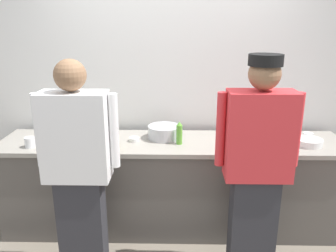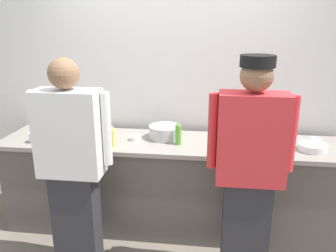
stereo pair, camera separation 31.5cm
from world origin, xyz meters
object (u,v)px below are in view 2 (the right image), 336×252
object	(u,v)px
squeeze_bottle_secondary	(103,137)
squeeze_bottle_spare	(112,136)
chef_near_left	(72,164)
ramekin_red_sauce	(50,138)
plate_stack_rear	(93,131)
sheet_tray	(260,144)
chef_center	(250,168)
deli_cup	(34,137)
ramekin_green_sauce	(135,138)
squeeze_bottle_primary	(178,134)
mixing_bowl_steel	(165,132)
ramekin_orange_sauce	(315,139)
plate_stack_front	(313,147)

from	to	relation	value
squeeze_bottle_secondary	squeeze_bottle_spare	bearing A→B (deg)	7.89
chef_near_left	ramekin_red_sauce	world-z (taller)	chef_near_left
plate_stack_rear	sheet_tray	bearing A→B (deg)	-2.91
chef_center	deli_cup	xyz separation A→B (m)	(-1.91, 0.44, 0.00)
sheet_tray	squeeze_bottle_secondary	bearing A→B (deg)	-171.15
sheet_tray	ramekin_green_sauce	world-z (taller)	ramekin_green_sauce
ramekin_red_sauce	deli_cup	distance (m)	0.14
squeeze_bottle_secondary	squeeze_bottle_spare	xyz separation A→B (m)	(0.09, 0.01, 0.00)
chef_near_left	ramekin_red_sauce	size ratio (longest dim) A/B	20.96
sheet_tray	squeeze_bottle_primary	xyz separation A→B (m)	(-0.73, -0.08, 0.09)
mixing_bowl_steel	squeeze_bottle_spare	size ratio (longest dim) A/B	1.58
squeeze_bottle_secondary	chef_center	bearing A→B (deg)	-18.49
squeeze_bottle_secondary	deli_cup	xyz separation A→B (m)	(-0.67, 0.03, -0.04)
squeeze_bottle_primary	ramekin_green_sauce	size ratio (longest dim) A/B	2.19
ramekin_red_sauce	sheet_tray	bearing A→B (deg)	3.69
mixing_bowl_steel	ramekin_red_sauce	world-z (taller)	mixing_bowl_steel
chef_near_left	ramekin_green_sauce	bearing A→B (deg)	61.98
ramekin_green_sauce	ramekin_red_sauce	xyz separation A→B (m)	(-0.78, -0.11, 0.01)
plate_stack_rear	squeeze_bottle_secondary	bearing A→B (deg)	-56.80
squeeze_bottle_primary	ramekin_green_sauce	world-z (taller)	squeeze_bottle_primary
chef_center	squeeze_bottle_spare	xyz separation A→B (m)	(-1.16, 0.43, 0.05)
ramekin_orange_sauce	plate_stack_front	bearing A→B (deg)	-109.23
ramekin_orange_sauce	deli_cup	distance (m)	2.61
squeeze_bottle_primary	squeeze_bottle_spare	xyz separation A→B (m)	(-0.58, -0.13, -0.01)
chef_near_left	squeeze_bottle_secondary	distance (m)	0.47
mixing_bowl_steel	ramekin_orange_sauce	world-z (taller)	mixing_bowl_steel
sheet_tray	ramekin_orange_sauce	bearing A→B (deg)	16.41
plate_stack_front	squeeze_bottle_spare	xyz separation A→B (m)	(-1.75, -0.12, 0.06)
squeeze_bottle_spare	deli_cup	bearing A→B (deg)	178.84
squeeze_bottle_spare	ramekin_red_sauce	bearing A→B (deg)	172.68
squeeze_bottle_spare	chef_near_left	bearing A→B (deg)	-112.48
mixing_bowl_steel	deli_cup	distance (m)	1.22
chef_near_left	plate_stack_front	world-z (taller)	chef_near_left
plate_stack_front	plate_stack_rear	distance (m)	2.04
mixing_bowl_steel	ramekin_green_sauce	xyz separation A→B (m)	(-0.28, -0.09, -0.04)
chef_near_left	squeeze_bottle_primary	size ratio (longest dim) A/B	8.13
chef_center	ramekin_green_sauce	size ratio (longest dim) A/B	18.11
chef_near_left	mixing_bowl_steel	xyz separation A→B (m)	(0.63, 0.75, 0.04)
plate_stack_rear	ramekin_green_sauce	bearing A→B (deg)	-12.19
chef_center	squeeze_bottle_secondary	size ratio (longest dim) A/B	9.29
sheet_tray	deli_cup	distance (m)	2.07
plate_stack_rear	plate_stack_front	bearing A→B (deg)	-4.76
chef_center	ramekin_red_sauce	bearing A→B (deg)	164.10
chef_near_left	plate_stack_rear	distance (m)	0.76
plate_stack_rear	squeeze_bottle_spare	size ratio (longest dim) A/B	1.08
squeeze_bottle_secondary	ramekin_green_sauce	size ratio (longest dim) A/B	1.95
squeeze_bottle_secondary	ramekin_green_sauce	distance (m)	0.33
sheet_tray	squeeze_bottle_secondary	distance (m)	1.42
squeeze_bottle_primary	deli_cup	size ratio (longest dim) A/B	2.30
plate_stack_front	ramekin_red_sauce	size ratio (longest dim) A/B	2.91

